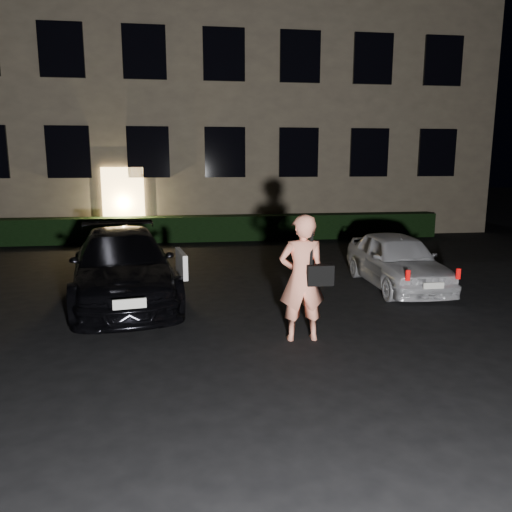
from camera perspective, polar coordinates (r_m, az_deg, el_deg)
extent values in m
plane|color=black|center=(7.30, 3.74, -11.18)|extent=(80.00, 80.00, 0.00)
cube|color=brown|center=(21.91, -4.56, 19.44)|extent=(20.00, 8.00, 12.00)
cube|color=#F6C471|center=(17.74, -14.89, 5.73)|extent=(1.40, 0.10, 2.50)
cube|color=black|center=(17.96, -20.66, 11.06)|extent=(1.40, 0.10, 1.70)
cube|color=black|center=(17.60, -12.20, 11.52)|extent=(1.40, 0.10, 1.70)
cube|color=black|center=(17.61, -3.56, 11.74)|extent=(1.40, 0.10, 1.70)
cube|color=black|center=(18.01, 4.89, 11.70)|extent=(1.40, 0.10, 1.70)
cube|color=black|center=(18.76, 12.81, 11.45)|extent=(1.40, 0.10, 1.70)
cube|color=black|center=(19.83, 19.99, 11.03)|extent=(1.40, 0.10, 1.70)
cube|color=black|center=(18.29, -21.37, 21.11)|extent=(1.40, 0.10, 1.70)
cube|color=black|center=(17.93, -12.64, 21.79)|extent=(1.40, 0.10, 1.70)
cube|color=black|center=(17.95, -3.69, 22.01)|extent=(1.40, 0.10, 1.70)
cube|color=black|center=(18.34, 5.07, 21.75)|extent=(1.40, 0.10, 1.70)
cube|color=black|center=(19.08, 13.25, 21.09)|extent=(1.40, 0.10, 1.70)
cube|color=black|center=(20.12, 20.62, 20.15)|extent=(1.40, 0.10, 1.70)
cube|color=black|center=(17.33, -3.34, 3.22)|extent=(15.00, 0.70, 0.85)
imported|color=black|center=(10.19, -14.98, -1.10)|extent=(2.62, 4.96, 1.37)
cube|color=white|center=(9.40, -8.52, -0.83)|extent=(0.24, 0.98, 0.46)
cube|color=silver|center=(7.84, -14.25, -5.31)|extent=(0.50, 0.12, 0.15)
imported|color=silver|center=(11.32, 15.81, -0.44)|extent=(1.45, 3.51, 1.19)
cube|color=red|center=(9.62, 16.97, -2.14)|extent=(0.07, 0.05, 0.20)
cube|color=red|center=(10.07, 22.12, -1.91)|extent=(0.07, 0.05, 0.20)
cube|color=silver|center=(9.84, 19.64, -3.20)|extent=(0.40, 0.04, 0.12)
imported|color=#FF9473|center=(7.62, 5.27, -2.53)|extent=(0.72, 0.48, 1.96)
cube|color=black|center=(7.53, 7.30, -2.17)|extent=(0.40, 0.18, 0.31)
cube|color=black|center=(7.45, 6.32, 1.19)|extent=(0.05, 0.07, 0.61)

